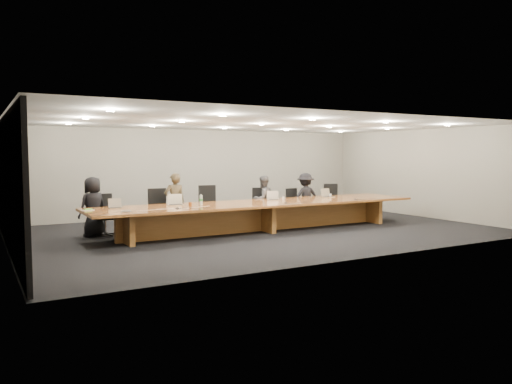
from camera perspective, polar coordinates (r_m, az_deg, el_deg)
ground at (r=13.14m, az=0.65°, el=-4.44°), size 12.00×12.00×0.00m
back_wall at (r=16.57m, az=-6.36°, el=2.21°), size 12.00×0.02×2.80m
left_wall_panel at (r=11.24m, az=-26.47°, el=0.67°), size 0.08×7.84×2.74m
conference_table at (r=13.07m, az=0.65°, el=-2.18°), size 9.00×1.80×0.75m
chair_far_left at (r=12.83m, az=-16.88°, el=-2.47°), size 0.55×0.55×1.05m
chair_left at (r=13.17m, az=-10.97°, el=-2.00°), size 0.61×0.61×1.14m
chair_mid_left at (r=13.81m, az=-5.26°, el=-1.58°), size 0.63×0.63×1.17m
chair_mid_right at (r=14.49m, az=0.57°, el=-1.53°), size 0.68×0.68×1.05m
chair_right at (r=15.10m, az=4.54°, el=-1.41°), size 0.56×0.56×0.99m
chair_far_right at (r=16.10m, az=8.78°, el=-0.94°), size 0.70×0.70×1.08m
person_a at (r=12.78m, az=-18.13°, el=-1.60°), size 0.83×0.69×1.46m
person_b at (r=13.24m, az=-9.27°, el=-1.12°), size 0.57×0.39×1.52m
person_c at (r=14.40m, az=0.80°, el=-0.88°), size 0.77×0.65×1.39m
person_d at (r=15.19m, az=5.66°, el=-0.55°), size 0.98×0.63×1.44m
laptop_a at (r=12.03m, az=-15.75°, el=-1.25°), size 0.31×0.24×0.23m
laptop_b at (r=12.41m, az=-9.17°, el=-0.85°), size 0.41×0.34×0.29m
laptop_d at (r=13.68m, az=2.02°, el=-0.39°), size 0.39×0.34×0.26m
laptop_e at (r=14.74m, az=8.27°, el=-0.08°), size 0.37×0.29×0.27m
water_bottle at (r=12.48m, az=-6.30°, el=-0.90°), size 0.10×0.10×0.24m
amber_mug at (r=12.13m, az=-7.53°, el=-1.39°), size 0.10×0.10×0.10m
paper_cup_near at (r=13.85m, az=3.14°, el=-0.70°), size 0.09×0.09×0.08m
paper_cup_far at (r=14.77m, az=8.49°, el=-0.40°), size 0.09×0.09×0.10m
notepad at (r=11.75m, az=-18.68°, el=-1.98°), size 0.28×0.25×0.01m
lime_gadget at (r=11.73m, az=-18.62°, el=-1.89°), size 0.17×0.11×0.02m
av_box at (r=11.15m, az=-14.62°, el=-2.17°), size 0.24×0.21×0.03m
mic_left at (r=11.63m, az=-8.96°, el=-1.83°), size 0.12×0.12×0.03m
mic_center at (r=12.81m, az=3.42°, el=-1.23°), size 0.11×0.11×0.03m
mic_right at (r=14.09m, az=11.28°, el=-0.80°), size 0.14×0.14×0.03m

